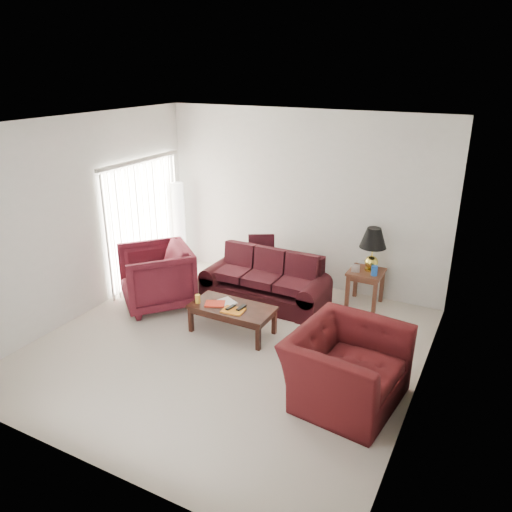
% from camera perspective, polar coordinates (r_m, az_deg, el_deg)
% --- Properties ---
extents(floor, '(5.00, 5.00, 0.00)m').
position_cam_1_polar(floor, '(7.03, -3.26, -10.25)').
color(floor, beige).
rests_on(floor, ground).
extents(blinds, '(0.10, 2.00, 2.16)m').
position_cam_1_polar(blinds, '(8.87, -12.64, 3.72)').
color(blinds, silver).
rests_on(blinds, ground).
extents(sofa, '(2.06, 0.96, 0.83)m').
position_cam_1_polar(sofa, '(8.03, 0.99, -2.72)').
color(sofa, black).
rests_on(sofa, ground).
extents(throw_pillow, '(0.50, 0.41, 0.46)m').
position_cam_1_polar(throw_pillow, '(8.63, 0.61, 1.01)').
color(throw_pillow, black).
rests_on(throw_pillow, sofa).
extents(end_table, '(0.54, 0.54, 0.58)m').
position_cam_1_polar(end_table, '(8.22, 12.34, -3.55)').
color(end_table, '#592A1E').
rests_on(end_table, ground).
extents(table_lamp, '(0.47, 0.47, 0.71)m').
position_cam_1_polar(table_lamp, '(8.02, 13.17, 0.74)').
color(table_lamp, gold).
rests_on(table_lamp, end_table).
extents(clock, '(0.13, 0.07, 0.12)m').
position_cam_1_polar(clock, '(8.01, 11.32, -1.38)').
color(clock, silver).
rests_on(clock, end_table).
extents(blue_canister, '(0.11, 0.11, 0.16)m').
position_cam_1_polar(blue_canister, '(7.94, 13.37, -1.64)').
color(blue_canister, '#174599').
rests_on(blue_canister, end_table).
extents(picture_frame, '(0.17, 0.19, 0.06)m').
position_cam_1_polar(picture_frame, '(8.21, 12.07, -0.70)').
color(picture_frame, white).
rests_on(picture_frame, end_table).
extents(floor_lamp, '(0.34, 0.34, 1.65)m').
position_cam_1_polar(floor_lamp, '(9.51, -8.80, 3.54)').
color(floor_lamp, white).
rests_on(floor_lamp, ground).
extents(armchair_left, '(1.50, 1.51, 0.98)m').
position_cam_1_polar(armchair_left, '(8.09, -11.31, -2.35)').
color(armchair_left, '#471019').
rests_on(armchair_left, ground).
extents(armchair_right, '(1.29, 1.44, 0.85)m').
position_cam_1_polar(armchair_right, '(5.91, 10.28, -12.38)').
color(armchair_right, '#420F11').
rests_on(armchair_right, ground).
extents(coffee_table, '(1.30, 0.85, 0.42)m').
position_cam_1_polar(coffee_table, '(7.26, -2.72, -7.25)').
color(coffee_table, black).
rests_on(coffee_table, ground).
extents(magazine_red, '(0.35, 0.31, 0.02)m').
position_cam_1_polar(magazine_red, '(7.23, -4.71, -5.46)').
color(magazine_red, red).
rests_on(magazine_red, coffee_table).
extents(magazine_white, '(0.33, 0.30, 0.02)m').
position_cam_1_polar(magazine_white, '(7.28, -3.34, -5.24)').
color(magazine_white, white).
rests_on(magazine_white, coffee_table).
extents(magazine_orange, '(0.33, 0.26, 0.02)m').
position_cam_1_polar(magazine_orange, '(7.03, -2.63, -6.25)').
color(magazine_orange, orange).
rests_on(magazine_orange, coffee_table).
extents(remote_a, '(0.08, 0.17, 0.02)m').
position_cam_1_polar(remote_a, '(7.07, -2.93, -5.88)').
color(remote_a, black).
rests_on(remote_a, coffee_table).
extents(remote_b, '(0.07, 0.19, 0.02)m').
position_cam_1_polar(remote_b, '(7.06, -1.70, -5.91)').
color(remote_b, black).
rests_on(remote_b, coffee_table).
extents(yellow_glass, '(0.10, 0.10, 0.13)m').
position_cam_1_polar(yellow_glass, '(7.27, -6.68, -4.88)').
color(yellow_glass, yellow).
rests_on(yellow_glass, coffee_table).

